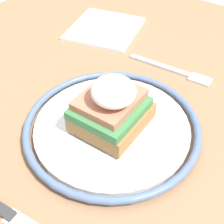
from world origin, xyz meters
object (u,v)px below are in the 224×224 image
plate (112,126)px  sandwich (112,107)px  knife (11,217)px  fork (174,70)px  napkin (105,29)px

plate → sandwich: size_ratio=2.60×
sandwich → plate: bearing=-166.0°
sandwich → knife: size_ratio=0.44×
plate → fork: size_ratio=1.63×
fork → knife: (0.34, -0.03, 0.00)m
plate → napkin: size_ratio=1.73×
plate → napkin: bearing=-142.6°
knife → napkin: size_ratio=1.51×
sandwich → fork: (-0.18, 0.01, -0.04)m
napkin → sandwich: bearing=37.3°
sandwich → napkin: size_ratio=0.67×
plate → sandwich: bearing=14.0°
plate → knife: (0.17, -0.02, -0.01)m
fork → knife: knife is taller
plate → napkin: plate is taller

